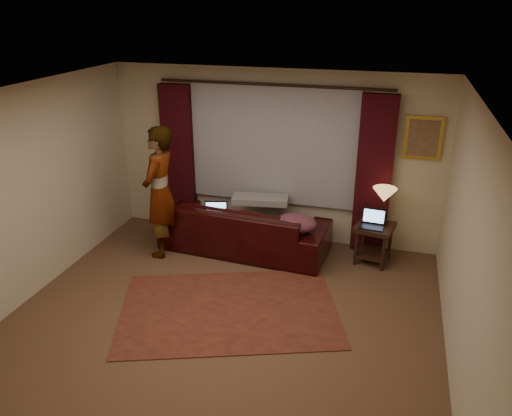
# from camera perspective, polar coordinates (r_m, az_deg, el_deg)

# --- Properties ---
(floor) EXTENTS (5.00, 5.00, 0.01)m
(floor) POSITION_cam_1_polar(r_m,az_deg,el_deg) (5.96, -4.20, -13.22)
(floor) COLOR brown
(floor) RESTS_ON ground
(ceiling) EXTENTS (5.00, 5.00, 0.02)m
(ceiling) POSITION_cam_1_polar(r_m,az_deg,el_deg) (4.91, -5.09, 12.18)
(ceiling) COLOR silver
(ceiling) RESTS_ON ground
(wall_back) EXTENTS (5.00, 0.02, 2.60)m
(wall_back) POSITION_cam_1_polar(r_m,az_deg,el_deg) (7.54, 1.99, 5.89)
(wall_back) COLOR beige
(wall_back) RESTS_ON ground
(wall_front) EXTENTS (5.00, 0.02, 2.60)m
(wall_front) POSITION_cam_1_polar(r_m,az_deg,el_deg) (3.44, -19.91, -18.59)
(wall_front) COLOR beige
(wall_front) RESTS_ON ground
(wall_left) EXTENTS (0.02, 5.00, 2.60)m
(wall_left) POSITION_cam_1_polar(r_m,az_deg,el_deg) (6.56, -25.56, 0.92)
(wall_left) COLOR beige
(wall_left) RESTS_ON ground
(wall_right) EXTENTS (0.02, 5.00, 2.60)m
(wall_right) POSITION_cam_1_polar(r_m,az_deg,el_deg) (5.07, 23.04, -4.85)
(wall_right) COLOR beige
(wall_right) RESTS_ON ground
(sheer_curtain) EXTENTS (2.50, 0.05, 1.80)m
(sheer_curtain) POSITION_cam_1_polar(r_m,az_deg,el_deg) (7.43, 1.90, 7.23)
(sheer_curtain) COLOR #9B9BA3
(sheer_curtain) RESTS_ON wall_back
(drape_left) EXTENTS (0.50, 0.14, 2.30)m
(drape_left) POSITION_cam_1_polar(r_m,az_deg,el_deg) (7.96, -8.80, 5.64)
(drape_left) COLOR #32080E
(drape_left) RESTS_ON floor
(drape_right) EXTENTS (0.50, 0.14, 2.30)m
(drape_right) POSITION_cam_1_polar(r_m,az_deg,el_deg) (7.28, 13.32, 3.64)
(drape_right) COLOR #32080E
(drape_right) RESTS_ON floor
(curtain_rod) EXTENTS (0.04, 0.04, 3.40)m
(curtain_rod) POSITION_cam_1_polar(r_m,az_deg,el_deg) (7.19, 1.89, 13.89)
(curtain_rod) COLOR black
(curtain_rod) RESTS_ON wall_back
(picture_frame) EXTENTS (0.50, 0.04, 0.60)m
(picture_frame) POSITION_cam_1_polar(r_m,az_deg,el_deg) (7.20, 18.56, 7.60)
(picture_frame) COLOR gold
(picture_frame) RESTS_ON wall_back
(sofa) EXTENTS (2.53, 1.23, 0.99)m
(sofa) POSITION_cam_1_polar(r_m,az_deg,el_deg) (7.36, -1.31, -1.25)
(sofa) COLOR black
(sofa) RESTS_ON floor
(throw_blanket) EXTENTS (0.87, 0.45, 0.10)m
(throw_blanket) POSITION_cam_1_polar(r_m,az_deg,el_deg) (7.34, 0.50, 2.90)
(throw_blanket) COLOR gray
(throw_blanket) RESTS_ON sofa
(clothing_pile) EXTENTS (0.69, 0.61, 0.24)m
(clothing_pile) POSITION_cam_1_polar(r_m,az_deg,el_deg) (6.93, 4.62, -1.80)
(clothing_pile) COLOR brown
(clothing_pile) RESTS_ON sofa
(laptop_sofa) EXTENTS (0.42, 0.44, 0.24)m
(laptop_sofa) POSITION_cam_1_polar(r_m,az_deg,el_deg) (7.28, -4.64, -0.54)
(laptop_sofa) COLOR black
(laptop_sofa) RESTS_ON sofa
(area_rug) EXTENTS (3.04, 2.52, 0.01)m
(area_rug) POSITION_cam_1_polar(r_m,az_deg,el_deg) (6.21, -3.11, -11.46)
(area_rug) COLOR maroon
(area_rug) RESTS_ON floor
(end_table) EXTENTS (0.59, 0.59, 0.58)m
(end_table) POSITION_cam_1_polar(r_m,az_deg,el_deg) (7.28, 13.26, -3.97)
(end_table) COLOR black
(end_table) RESTS_ON floor
(tiffany_lamp) EXTENTS (0.38, 0.38, 0.53)m
(tiffany_lamp) POSITION_cam_1_polar(r_m,az_deg,el_deg) (7.13, 14.34, 0.22)
(tiffany_lamp) COLOR olive
(tiffany_lamp) RESTS_ON end_table
(laptop_table) EXTENTS (0.35, 0.38, 0.23)m
(laptop_table) POSITION_cam_1_polar(r_m,az_deg,el_deg) (7.03, 13.19, -1.30)
(laptop_table) COLOR black
(laptop_table) RESTS_ON end_table
(person) EXTENTS (0.57, 0.57, 1.91)m
(person) POSITION_cam_1_polar(r_m,az_deg,el_deg) (7.21, -10.90, 1.76)
(person) COLOR gray
(person) RESTS_ON floor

